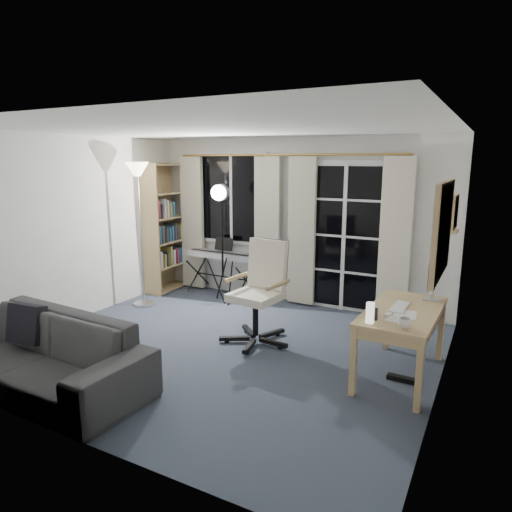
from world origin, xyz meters
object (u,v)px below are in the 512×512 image
Objects in this scene: desk at (403,318)px; sofa at (37,341)px; office_chair at (262,282)px; mug at (405,322)px; monitor at (434,276)px; torchiere_lamp at (138,191)px; studio_light at (221,207)px; bookshelf at (166,230)px; keyboard_piano at (221,256)px.

desk is 0.57× the size of sofa.
office_chair is 1.87m from mug.
monitor is 4.40× the size of mug.
torchiere_lamp is 1.15× the size of studio_light.
studio_light is 1.65m from office_chair.
office_chair is (2.12, -0.34, -0.96)m from torchiere_lamp.
bookshelf is at bearing 106.52° from torchiere_lamp.
torchiere_lamp is 1.73× the size of keyboard_piano.
bookshelf is 4.27m from desk.
bookshelf is at bearing 154.71° from mug.
torchiere_lamp reaches higher than desk.
sofa is at bearing -157.08° from mug.
keyboard_piano is at bearing 163.99° from monitor.
torchiere_lamp is 3.93m from desk.
keyboard_piano is at bearing 143.97° from office_chair.
keyboard_piano is at bearing 50.36° from torchiere_lamp.
bookshelf is 18.28× the size of mug.
office_chair is at bearing -8.99° from torchiere_lamp.
sofa is (-3.03, -1.28, -0.30)m from mug.
studio_light is at bearing -15.58° from bookshelf.
mug is 3.30m from sofa.
keyboard_piano is 1.85m from office_chair.
monitor is at bearing -1.48° from torchiere_lamp.
torchiere_lamp is at bearing 173.30° from desk.
sofa is at bearing -147.00° from desk.
studio_light is 0.79× the size of sofa.
bookshelf is at bearing 111.36° from sofa.
keyboard_piano is 1.00× the size of office_chair.
monitor reaches higher than sofa.
monitor is at bearing -25.95° from studio_light.
monitor is at bearing 84.18° from mug.
sofa is (0.82, -2.33, -1.21)m from torchiere_lamp.
monitor is (0.20, 0.45, 0.34)m from desk.
office_chair is 2.41× the size of monitor.
torchiere_lamp is at bearing -179.79° from monitor.
studio_light is at bearing 31.52° from torchiere_lamp.
monitor is at bearing 38.36° from sofa.
mug is at bearing -30.13° from keyboard_piano.
sofa is (-3.12, -2.23, -0.50)m from monitor.
office_chair is at bearing -171.01° from monitor.
bookshelf reaches higher than monitor.
bookshelf is 1.58× the size of desk.
studio_light reaches higher than sofa.
torchiere_lamp is at bearing -75.79° from bookshelf.
desk is 2.63× the size of monitor.
torchiere_lamp reaches higher than monitor.
keyboard_piano is at bearing 147.49° from mug.
keyboard_piano is 3.35m from monitor.
desk is at bearing -111.92° from monitor.
studio_light is 3.38m from mug.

